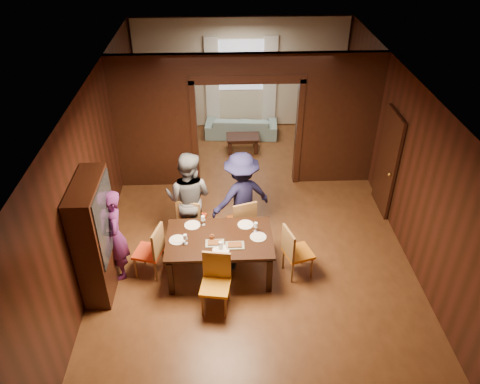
{
  "coord_description": "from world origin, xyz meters",
  "views": [
    {
      "loc": [
        -0.51,
        -7.26,
        5.67
      ],
      "look_at": [
        -0.22,
        -0.4,
        1.05
      ],
      "focal_mm": 35.0,
      "sensor_mm": 36.0,
      "label": 1
    }
  ],
  "objects_px": {
    "chair_near": "(215,285)",
    "hutch": "(96,237)",
    "person_navy": "(241,197)",
    "dining_table": "(220,255)",
    "person_grey": "(189,198)",
    "chair_left": "(148,251)",
    "sofa": "(241,126)",
    "chair_far_r": "(241,220)",
    "chair_far_l": "(192,218)",
    "person_purple": "(114,236)",
    "coffee_table": "(243,143)",
    "chair_right": "(298,251)"
  },
  "relations": [
    {
      "from": "chair_far_l",
      "to": "chair_near",
      "type": "distance_m",
      "value": 1.77
    },
    {
      "from": "chair_left",
      "to": "chair_right",
      "type": "bearing_deg",
      "value": 102.76
    },
    {
      "from": "dining_table",
      "to": "chair_near",
      "type": "height_order",
      "value": "chair_near"
    },
    {
      "from": "person_navy",
      "to": "hutch",
      "type": "height_order",
      "value": "hutch"
    },
    {
      "from": "chair_right",
      "to": "chair_near",
      "type": "xyz_separation_m",
      "value": [
        -1.39,
        -0.73,
        0.0
      ]
    },
    {
      "from": "hutch",
      "to": "chair_right",
      "type": "bearing_deg",
      "value": 2.2
    },
    {
      "from": "coffee_table",
      "to": "chair_right",
      "type": "distance_m",
      "value": 4.47
    },
    {
      "from": "hutch",
      "to": "person_purple",
      "type": "bearing_deg",
      "value": 47.93
    },
    {
      "from": "coffee_table",
      "to": "dining_table",
      "type": "bearing_deg",
      "value": -97.69
    },
    {
      "from": "chair_far_r",
      "to": "hutch",
      "type": "bearing_deg",
      "value": 6.68
    },
    {
      "from": "dining_table",
      "to": "person_grey",
      "type": "bearing_deg",
      "value": 119.48
    },
    {
      "from": "hutch",
      "to": "person_grey",
      "type": "bearing_deg",
      "value": 39.65
    },
    {
      "from": "person_grey",
      "to": "chair_left",
      "type": "xyz_separation_m",
      "value": [
        -0.66,
        -0.91,
        -0.43
      ]
    },
    {
      "from": "person_purple",
      "to": "dining_table",
      "type": "height_order",
      "value": "person_purple"
    },
    {
      "from": "person_navy",
      "to": "dining_table",
      "type": "xyz_separation_m",
      "value": [
        -0.41,
        -1.02,
        -0.49
      ]
    },
    {
      "from": "person_navy",
      "to": "chair_near",
      "type": "distance_m",
      "value": 1.92
    },
    {
      "from": "sofa",
      "to": "chair_right",
      "type": "height_order",
      "value": "chair_right"
    },
    {
      "from": "chair_near",
      "to": "hutch",
      "type": "xyz_separation_m",
      "value": [
        -1.85,
        0.6,
        0.52
      ]
    },
    {
      "from": "chair_right",
      "to": "chair_far_l",
      "type": "height_order",
      "value": "same"
    },
    {
      "from": "person_grey",
      "to": "sofa",
      "type": "relative_size",
      "value": 0.98
    },
    {
      "from": "person_grey",
      "to": "chair_left",
      "type": "relative_size",
      "value": 1.88
    },
    {
      "from": "chair_far_l",
      "to": "person_navy",
      "type": "bearing_deg",
      "value": -160.07
    },
    {
      "from": "sofa",
      "to": "hutch",
      "type": "xyz_separation_m",
      "value": [
        -2.51,
        -5.35,
        0.73
      ]
    },
    {
      "from": "coffee_table",
      "to": "chair_right",
      "type": "xyz_separation_m",
      "value": [
        0.73,
        -4.4,
        0.28
      ]
    },
    {
      "from": "chair_left",
      "to": "hutch",
      "type": "bearing_deg",
      "value": -55.99
    },
    {
      "from": "dining_table",
      "to": "chair_near",
      "type": "relative_size",
      "value": 1.81
    },
    {
      "from": "person_navy",
      "to": "sofa",
      "type": "height_order",
      "value": "person_navy"
    },
    {
      "from": "chair_far_l",
      "to": "hutch",
      "type": "distance_m",
      "value": 1.89
    },
    {
      "from": "chair_near",
      "to": "person_navy",
      "type": "bearing_deg",
      "value": 84.05
    },
    {
      "from": "chair_far_r",
      "to": "chair_near",
      "type": "distance_m",
      "value": 1.7
    },
    {
      "from": "sofa",
      "to": "chair_far_r",
      "type": "distance_m",
      "value": 4.33
    },
    {
      "from": "chair_left",
      "to": "chair_far_r",
      "type": "height_order",
      "value": "same"
    },
    {
      "from": "coffee_table",
      "to": "chair_far_r",
      "type": "height_order",
      "value": "chair_far_r"
    },
    {
      "from": "coffee_table",
      "to": "chair_right",
      "type": "height_order",
      "value": "chair_right"
    },
    {
      "from": "chair_right",
      "to": "chair_near",
      "type": "distance_m",
      "value": 1.57
    },
    {
      "from": "sofa",
      "to": "chair_far_l",
      "type": "distance_m",
      "value": 4.37
    },
    {
      "from": "person_purple",
      "to": "chair_far_r",
      "type": "distance_m",
      "value": 2.28
    },
    {
      "from": "chair_far_r",
      "to": "chair_far_l",
      "type": "bearing_deg",
      "value": -22.71
    },
    {
      "from": "person_purple",
      "to": "chair_far_l",
      "type": "xyz_separation_m",
      "value": [
        1.21,
        0.88,
        -0.34
      ]
    },
    {
      "from": "person_grey",
      "to": "coffee_table",
      "type": "bearing_deg",
      "value": -92.81
    },
    {
      "from": "sofa",
      "to": "chair_far_l",
      "type": "relative_size",
      "value": 1.92
    },
    {
      "from": "person_grey",
      "to": "chair_far_r",
      "type": "height_order",
      "value": "person_grey"
    },
    {
      "from": "chair_near",
      "to": "dining_table",
      "type": "bearing_deg",
      "value": 93.55
    },
    {
      "from": "coffee_table",
      "to": "chair_far_r",
      "type": "xyz_separation_m",
      "value": [
        -0.19,
        -3.49,
        0.28
      ]
    },
    {
      "from": "person_grey",
      "to": "chair_left",
      "type": "distance_m",
      "value": 1.2
    },
    {
      "from": "chair_right",
      "to": "chair_near",
      "type": "height_order",
      "value": "same"
    },
    {
      "from": "person_grey",
      "to": "hutch",
      "type": "distance_m",
      "value": 1.81
    },
    {
      "from": "chair_right",
      "to": "chair_far_l",
      "type": "relative_size",
      "value": 1.0
    },
    {
      "from": "coffee_table",
      "to": "chair_left",
      "type": "relative_size",
      "value": 0.82
    },
    {
      "from": "chair_far_l",
      "to": "chair_near",
      "type": "relative_size",
      "value": 1.0
    }
  ]
}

